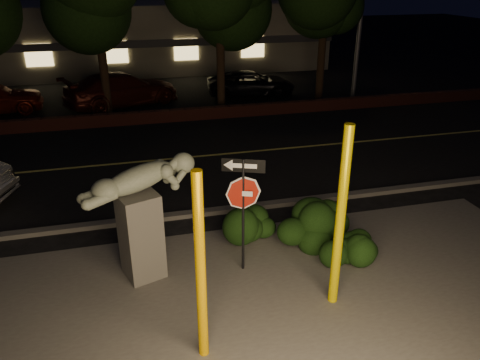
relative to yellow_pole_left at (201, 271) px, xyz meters
The scene contains 17 objects.
ground 12.00m from the yellow_pole_left, 85.30° to the left, with size 90.00×90.00×0.00m, color black.
patio 2.08m from the yellow_pole_left, 40.89° to the left, with size 14.00×6.00×0.02m, color #4C4944.
road 9.05m from the yellow_pole_left, 83.72° to the left, with size 80.00×8.00×0.01m, color black.
lane_marking 9.04m from the yellow_pole_left, 83.72° to the left, with size 80.00×0.12×0.01m, color #CAC051.
curb 5.09m from the yellow_pole_left, 78.40° to the left, with size 80.00×0.25×0.12m, color #4C4944.
brick_wall 13.25m from the yellow_pole_left, 85.76° to the left, with size 40.00×0.35×0.50m, color #461C16.
parking_lot 18.94m from the yellow_pole_left, 87.04° to the left, with size 40.00×12.00×0.01m, color black.
building 26.85m from the yellow_pole_left, 87.92° to the left, with size 22.00×10.20×4.00m.
yellow_pole_left is the anchor object (origin of this frame).
yellow_pole_right 2.72m from the yellow_pole_left, 15.46° to the left, with size 0.18×0.18×3.52m, color #E1C900.
signpost 2.48m from the yellow_pole_left, 60.28° to the left, with size 0.79×0.34×2.50m.
sculpture 2.60m from the yellow_pole_left, 106.96° to the left, with size 2.30×1.28×2.49m.
hedge_center 3.77m from the yellow_pole_left, 63.42° to the left, with size 1.94×0.91×1.01m, color black.
hedge_right 4.21m from the yellow_pole_left, 41.15° to the left, with size 1.91×1.02×1.25m, color black.
hedge_far_right 4.10m from the yellow_pole_left, 28.56° to the left, with size 1.29×0.81×0.90m, color black.
parked_car_darkred 16.28m from the yellow_pole_left, 93.01° to the left, with size 2.14×5.27×1.53m, color #47150F.
parked_car_dark 17.52m from the yellow_pole_left, 71.92° to the left, with size 2.01×4.35×1.21m, color black.
Camera 1 is at (-1.85, -7.66, 5.76)m, focal length 35.00 mm.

